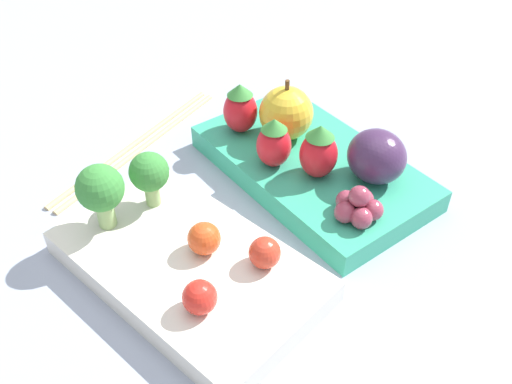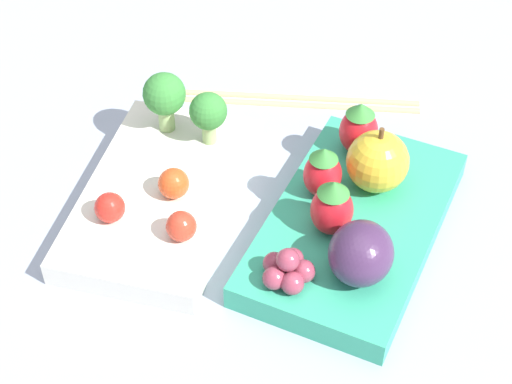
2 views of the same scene
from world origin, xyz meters
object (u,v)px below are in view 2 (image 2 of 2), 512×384
object	(u,v)px
bento_box_fruit	(354,226)
broccoli_floret_0	(208,113)
cherry_tomato_0	(174,183)
grape_cluster	(287,269)
plum	(361,253)
cherry_tomato_2	(181,226)
strawberry_2	(323,172)
chopsticks_pair	(299,99)
cherry_tomato_1	(110,207)
apple	(378,161)
strawberry_0	(332,207)
bento_box_savoury	(162,197)
strawberry_1	(359,128)
broccoli_floret_1	(164,96)

from	to	relation	value
bento_box_fruit	broccoli_floret_0	size ratio (longest dim) A/B	4.61
cherry_tomato_0	grape_cluster	xyz separation A→B (m)	(-0.05, -0.10, -0.00)
broccoli_floret_0	plum	distance (m)	0.17
cherry_tomato_2	bento_box_fruit	bearing A→B (deg)	-61.84
strawberry_2	chopsticks_pair	xyz separation A→B (m)	(0.12, 0.06, -0.04)
cherry_tomato_1	grape_cluster	size ratio (longest dim) A/B	0.61
apple	chopsticks_pair	distance (m)	0.14
apple	grape_cluster	world-z (taller)	apple
bento_box_fruit	plum	xyz separation A→B (m)	(-0.05, -0.02, 0.03)
cherry_tomato_0	bento_box_fruit	bearing A→B (deg)	-80.56
cherry_tomato_1	cherry_tomato_2	xyz separation A→B (m)	(0.00, -0.06, -0.00)
strawberry_0	bento_box_savoury	bearing A→B (deg)	90.51
bento_box_fruit	chopsticks_pair	bearing A→B (deg)	31.89
cherry_tomato_2	grape_cluster	bearing A→B (deg)	-98.35
grape_cluster	chopsticks_pair	size ratio (longest dim) A/B	0.18
apple	plum	world-z (taller)	apple
strawberry_1	strawberry_2	xyz separation A→B (m)	(-0.06, 0.01, -0.00)
cherry_tomato_0	chopsticks_pair	xyz separation A→B (m)	(0.16, -0.05, -0.03)
strawberry_1	broccoli_floret_0	bearing A→B (deg)	103.92
broccoli_floret_0	grape_cluster	distance (m)	0.15
broccoli_floret_1	strawberry_2	xyz separation A→B (m)	(-0.03, -0.14, -0.01)
broccoli_floret_1	cherry_tomato_0	world-z (taller)	broccoli_floret_1
bento_box_fruit	cherry_tomato_0	bearing A→B (deg)	99.44
broccoli_floret_1	plum	bearing A→B (deg)	-117.88
broccoli_floret_1	cherry_tomato_0	xyz separation A→B (m)	(-0.07, -0.04, -0.02)
strawberry_0	grape_cluster	size ratio (longest dim) A/B	1.27
broccoli_floret_1	cherry_tomato_1	xyz separation A→B (m)	(-0.11, -0.00, -0.02)
strawberry_1	strawberry_2	distance (m)	0.06
broccoli_floret_0	grape_cluster	world-z (taller)	broccoli_floret_0
bento_box_savoury	plum	world-z (taller)	plum
bento_box_fruit	apple	bearing A→B (deg)	-8.12
cherry_tomato_2	plum	world-z (taller)	plum
bento_box_savoury	strawberry_1	distance (m)	0.16
grape_cluster	bento_box_savoury	bearing A→B (deg)	65.78
bento_box_fruit	grape_cluster	xyz separation A→B (m)	(-0.07, 0.03, 0.02)
broccoli_floret_1	strawberry_0	xyz separation A→B (m)	(-0.06, -0.15, -0.01)
strawberry_2	plum	size ratio (longest dim) A/B	0.92
cherry_tomato_2	broccoli_floret_0	bearing A→B (deg)	10.87
broccoli_floret_0	strawberry_1	size ratio (longest dim) A/B	0.98
chopsticks_pair	strawberry_0	bearing A→B (deg)	-155.12
broccoli_floret_0	bento_box_fruit	bearing A→B (deg)	-108.27
cherry_tomato_0	grape_cluster	size ratio (longest dim) A/B	0.63
cherry_tomato_0	cherry_tomato_2	world-z (taller)	cherry_tomato_0
bento_box_savoury	strawberry_2	xyz separation A→B (m)	(0.03, -0.12, 0.03)
cherry_tomato_0	apple	bearing A→B (deg)	-66.57
bento_box_fruit	strawberry_2	size ratio (longest dim) A/B	4.78
strawberry_1	plum	distance (m)	0.13
plum	grape_cluster	bearing A→B (deg)	114.23
strawberry_0	strawberry_2	bearing A→B (deg)	26.23
cherry_tomato_0	cherry_tomato_1	distance (m)	0.05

